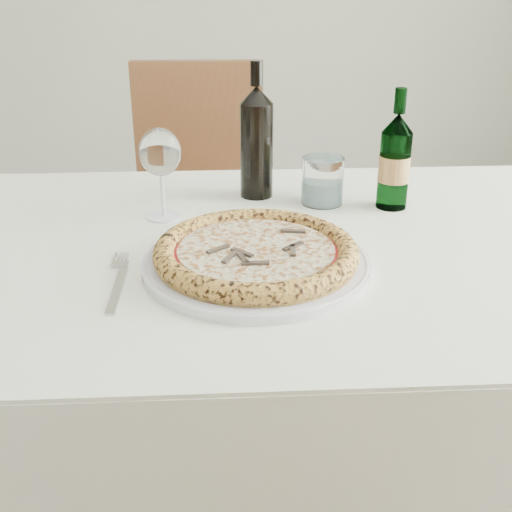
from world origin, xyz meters
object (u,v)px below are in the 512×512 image
object	(u,v)px
wine_bottle	(256,141)
plate	(256,263)
pizza	(256,252)
tumbler	(322,184)
chair_far	(200,205)
wine_glass	(160,155)
beer_bottle	(395,161)
dining_table	(248,291)

from	to	relation	value
wine_bottle	plate	bearing A→B (deg)	-98.44
plate	pizza	xyz separation A→B (m)	(-0.00, -0.00, 0.02)
tumbler	wine_bottle	xyz separation A→B (m)	(-0.12, 0.06, 0.07)
chair_far	wine_glass	size ratio (longest dim) A/B	5.64
pizza	wine_bottle	world-z (taller)	wine_bottle
beer_bottle	wine_glass	bearing A→B (deg)	179.31
tumbler	pizza	bearing A→B (deg)	-121.87
dining_table	wine_bottle	world-z (taller)	wine_bottle
pizza	beer_bottle	xyz separation A→B (m)	(0.29, 0.23, 0.06)
beer_bottle	dining_table	bearing A→B (deg)	-156.10
pizza	wine_bottle	size ratio (longest dim) A/B	1.19
tumbler	chair_far	bearing A→B (deg)	107.52
wine_glass	dining_table	bearing A→B (deg)	-44.84
pizza	tumbler	world-z (taller)	tumbler
dining_table	wine_glass	xyz separation A→B (m)	(-0.14, 0.13, 0.21)
wine_glass	wine_bottle	size ratio (longest dim) A/B	0.63
pizza	wine_glass	bearing A→B (deg)	120.01
pizza	wine_glass	distance (m)	0.29
chair_far	plate	bearing A→B (deg)	-87.86
dining_table	plate	xyz separation A→B (m)	(0.00, -0.10, 0.10)
wine_glass	tumbler	distance (m)	0.32
pizza	wine_bottle	distance (m)	0.35
plate	wine_glass	size ratio (longest dim) A/B	2.10
plate	pizza	world-z (taller)	pizza
dining_table	tumbler	world-z (taller)	tumbler
tumbler	beer_bottle	distance (m)	0.14
plate	wine_glass	bearing A→B (deg)	120.01
chair_far	tumbler	distance (m)	0.72
dining_table	chair_far	bearing A→B (deg)	92.41
chair_far	wine_bottle	bearing A→B (deg)	-81.81
pizza	tumbler	distance (m)	0.32
chair_far	tumbler	xyz separation A→B (m)	(0.20, -0.64, 0.26)
dining_table	pizza	distance (m)	0.16
wine_bottle	beer_bottle	bearing A→B (deg)	-22.61
beer_bottle	wine_bottle	size ratio (longest dim) A/B	0.85
wine_glass	wine_bottle	distance (m)	0.21
chair_far	pizza	bearing A→B (deg)	-87.86
dining_table	plate	size ratio (longest dim) A/B	4.21
wine_glass	tumbler	xyz separation A→B (m)	(0.30, 0.03, -0.08)
tumbler	wine_bottle	world-z (taller)	wine_bottle
beer_bottle	wine_bottle	distance (m)	0.26
tumbler	beer_bottle	xyz separation A→B (m)	(0.13, -0.04, 0.05)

